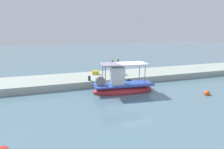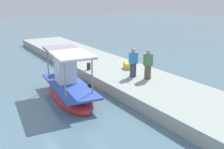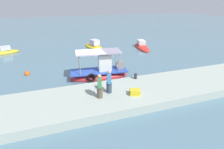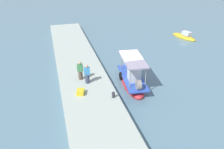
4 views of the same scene
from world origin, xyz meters
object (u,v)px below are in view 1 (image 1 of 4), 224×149
object	(u,v)px
fisherman_by_crate	(112,68)
marker_buoy	(207,94)
cargo_crate	(96,73)
main_fishing_boat	(122,86)
mooring_bollard	(89,78)
fisherman_near_bollard	(118,67)

from	to	relation	value
fisherman_by_crate	marker_buoy	world-z (taller)	fisherman_by_crate
cargo_crate	main_fishing_boat	bearing A→B (deg)	104.20
main_fishing_boat	cargo_crate	distance (m)	4.87
mooring_bollard	fisherman_near_bollard	bearing A→B (deg)	-151.17
fisherman_near_bollard	cargo_crate	size ratio (longest dim) A/B	2.46
main_fishing_boat	marker_buoy	xyz separation A→B (m)	(-6.36, 2.86, -0.41)
main_fishing_boat	fisherman_near_bollard	size ratio (longest dim) A/B	3.20
fisherman_near_bollard	marker_buoy	xyz separation A→B (m)	(-5.19, 7.19, -1.27)
fisherman_near_bollard	mooring_bollard	bearing A→B (deg)	28.83
fisherman_by_crate	cargo_crate	world-z (taller)	fisherman_by_crate
fisherman_by_crate	mooring_bollard	world-z (taller)	fisherman_by_crate
fisherman_by_crate	cargo_crate	bearing A→B (deg)	-27.86
cargo_crate	marker_buoy	world-z (taller)	cargo_crate
main_fishing_boat	fisherman_near_bollard	world-z (taller)	main_fishing_boat
fisherman_by_crate	cargo_crate	distance (m)	1.88
fisherman_near_bollard	marker_buoy	distance (m)	8.96
cargo_crate	marker_buoy	bearing A→B (deg)	134.93
main_fishing_boat	mooring_bollard	bearing A→B (deg)	-45.65
fisherman_near_bollard	fisherman_by_crate	world-z (taller)	same
main_fishing_boat	marker_buoy	distance (m)	6.98
fisherman_near_bollard	mooring_bollard	size ratio (longest dim) A/B	3.82
mooring_bollard	main_fishing_boat	bearing A→B (deg)	134.35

